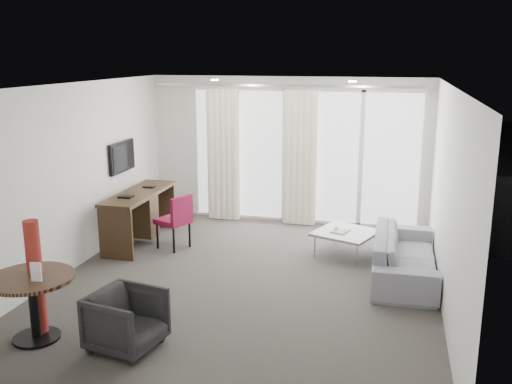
% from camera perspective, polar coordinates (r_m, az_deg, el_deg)
% --- Properties ---
extents(floor, '(5.00, 6.00, 0.00)m').
position_cam_1_polar(floor, '(7.76, -1.06, -8.95)').
color(floor, '#433F3A').
rests_on(floor, ground).
extents(ceiling, '(5.00, 6.00, 0.00)m').
position_cam_1_polar(ceiling, '(7.17, -1.15, 10.60)').
color(ceiling, white).
rests_on(ceiling, ground).
extents(wall_left, '(0.00, 6.00, 2.60)m').
position_cam_1_polar(wall_left, '(8.34, -17.96, 1.35)').
color(wall_left, silver).
rests_on(wall_left, ground).
extents(wall_right, '(0.00, 6.00, 2.60)m').
position_cam_1_polar(wall_right, '(7.16, 18.64, -0.67)').
color(wall_right, silver).
rests_on(wall_right, ground).
extents(wall_front, '(5.00, 0.00, 2.60)m').
position_cam_1_polar(wall_front, '(4.65, -10.66, -7.83)').
color(wall_front, silver).
rests_on(wall_front, ground).
extents(window_panel, '(4.00, 0.02, 2.38)m').
position_cam_1_polar(window_panel, '(10.18, 4.83, 3.54)').
color(window_panel, white).
rests_on(window_panel, ground).
extents(window_frame, '(4.10, 0.06, 2.44)m').
position_cam_1_polar(window_frame, '(10.17, 4.81, 3.52)').
color(window_frame, white).
rests_on(window_frame, ground).
extents(curtain_left, '(0.60, 0.20, 2.38)m').
position_cam_1_polar(curtain_left, '(10.35, -3.29, 3.72)').
color(curtain_left, white).
rests_on(curtain_left, ground).
extents(curtain_right, '(0.60, 0.20, 2.38)m').
position_cam_1_polar(curtain_right, '(10.03, 4.40, 3.39)').
color(curtain_right, white).
rests_on(curtain_right, ground).
extents(curtain_track, '(4.80, 0.04, 0.04)m').
position_cam_1_polar(curtain_track, '(9.93, 3.08, 10.57)').
color(curtain_track, '#B2B2B7').
rests_on(curtain_track, ceiling).
extents(downlight_a, '(0.12, 0.12, 0.02)m').
position_cam_1_polar(downlight_a, '(8.96, -4.16, 11.12)').
color(downlight_a, '#FFE0B2').
rests_on(downlight_a, ceiling).
extents(downlight_b, '(0.12, 0.12, 0.02)m').
position_cam_1_polar(downlight_b, '(8.56, 9.61, 10.85)').
color(downlight_b, '#FFE0B2').
rests_on(downlight_b, ceiling).
extents(desk, '(0.56, 1.78, 0.84)m').
position_cam_1_polar(desk, '(9.37, -11.53, -2.50)').
color(desk, '#342414').
rests_on(desk, floor).
extents(tv, '(0.05, 0.80, 0.50)m').
position_cam_1_polar(tv, '(9.55, -13.25, 3.46)').
color(tv, black).
rests_on(tv, wall_left).
extents(desk_chair, '(0.61, 0.59, 0.87)m').
position_cam_1_polar(desk_chair, '(9.01, -8.29, -2.92)').
color(desk_chair, maroon).
rests_on(desk_chair, floor).
extents(round_table, '(1.16, 1.16, 0.72)m').
position_cam_1_polar(round_table, '(6.61, -21.32, -10.75)').
color(round_table, '#342013').
rests_on(round_table, floor).
extents(menu_card, '(0.11, 0.03, 0.20)m').
position_cam_1_polar(menu_card, '(6.32, -21.07, -8.30)').
color(menu_card, white).
rests_on(menu_card, round_table).
extents(red_lamp, '(0.33, 0.33, 1.29)m').
position_cam_1_polar(red_lamp, '(6.59, -21.16, -8.07)').
color(red_lamp, maroon).
rests_on(red_lamp, floor).
extents(tub_armchair, '(0.80, 0.79, 0.62)m').
position_cam_1_polar(tub_armchair, '(6.16, -12.83, -12.41)').
color(tub_armchair, black).
rests_on(tub_armchair, floor).
extents(coffee_table, '(1.08, 1.08, 0.37)m').
position_cam_1_polar(coffee_table, '(8.78, 8.93, -5.08)').
color(coffee_table, gray).
rests_on(coffee_table, floor).
extents(remote, '(0.07, 0.18, 0.02)m').
position_cam_1_polar(remote, '(8.77, 7.99, -3.88)').
color(remote, black).
rests_on(remote, coffee_table).
extents(magazine, '(0.33, 0.37, 0.02)m').
position_cam_1_polar(magazine, '(8.71, 8.41, -4.01)').
color(magazine, gray).
rests_on(magazine, coffee_table).
extents(sofa, '(0.82, 2.10, 0.61)m').
position_cam_1_polar(sofa, '(8.10, 14.66, -6.10)').
color(sofa, gray).
rests_on(sofa, floor).
extents(terrace_slab, '(5.60, 3.00, 0.12)m').
position_cam_1_polar(terrace_slab, '(11.92, 5.84, -1.19)').
color(terrace_slab, '#4D4D50').
rests_on(terrace_slab, ground).
extents(rattan_chair_a, '(0.69, 0.69, 0.90)m').
position_cam_1_polar(rattan_chair_a, '(11.95, 7.90, 1.30)').
color(rattan_chair_a, brown).
rests_on(rattan_chair_a, terrace_slab).
extents(rattan_chair_b, '(0.63, 0.63, 0.76)m').
position_cam_1_polar(rattan_chair_b, '(11.49, 14.23, 0.15)').
color(rattan_chair_b, brown).
rests_on(rattan_chair_b, terrace_slab).
extents(rattan_table, '(0.50, 0.50, 0.50)m').
position_cam_1_polar(rattan_table, '(10.92, 10.91, -1.08)').
color(rattan_table, brown).
rests_on(rattan_table, terrace_slab).
extents(balustrade, '(5.50, 0.06, 1.05)m').
position_cam_1_polar(balustrade, '(13.20, 6.78, 2.74)').
color(balustrade, '#B2B2B7').
rests_on(balustrade, terrace_slab).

